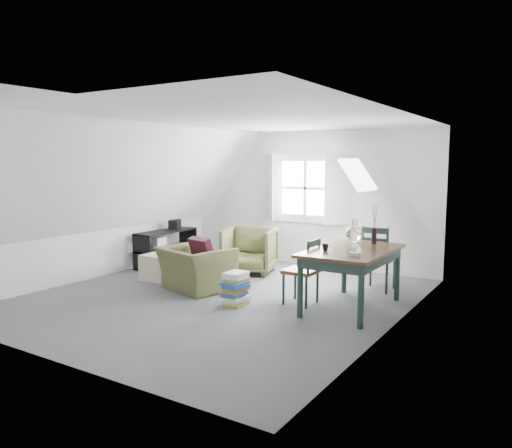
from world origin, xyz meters
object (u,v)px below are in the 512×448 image
Objects in this scene: armchair_far at (250,272)px; dining_table at (352,257)px; armchair_near at (196,290)px; media_shelf at (165,250)px; ottoman at (166,267)px; dining_chair_far at (378,257)px; dining_chair_near at (303,270)px; magazine_stack at (236,289)px.

armchair_far is 2.67m from dining_table.
media_shelf reaches higher than armchair_near.
armchair_far is at bearing 51.99° from ottoman.
media_shelf is at bearing 165.01° from dining_table.
dining_chair_far is 0.76× the size of media_shelf.
ottoman is 1.12m from media_shelf.
dining_chair_near is 0.95m from magazine_stack.
dining_chair_near is 2.02× the size of magazine_stack.
armchair_far is 0.89× the size of dining_chair_far.
ottoman is 1.94m from magazine_stack.
dining_chair_far is 1.40m from dining_chair_near.
dining_chair_far is (2.34, 1.42, 0.51)m from armchair_near.
armchair_near is at bearing -95.59° from dining_chair_near.
media_shelf reaches higher than armchair_far.
dining_table is 1.11m from dining_chair_far.
armchair_near is 1.59× the size of ottoman.
media_shelf is at bearing -7.20° from dining_chair_far.
dining_table is at bearing 78.84° from dining_chair_far.
dining_chair_far is 3.99m from media_shelf.
media_shelf is (-3.36, 0.92, -0.17)m from dining_chair_near.
dining_table is at bearing 0.71° from ottoman.
dining_chair_near is 3.48m from media_shelf.
dining_table is at bearing -43.67° from armchair_far.
dining_table is 1.77× the size of dining_chair_near.
media_shelf is at bearing -17.59° from armchair_near.
armchair_far is 0.55× the size of dining_table.
dining_chair_near is (1.68, -1.27, 0.47)m from armchair_far.
ottoman is 0.49× the size of media_shelf.
media_shelf is (-1.63, 1.09, 0.30)m from armchair_near.
dining_chair_near is at bearing -54.99° from armchair_far.
armchair_near is 1.79m from dining_chair_near.
armchair_far is 0.97× the size of dining_chair_near.
media_shelf reaches higher than magazine_stack.
armchair_far is 1.39× the size of ottoman.
dining_chair_far reaches higher than dining_chair_near.
armchair_far is 2.16m from dining_chair_near.
armchair_near is 0.94m from ottoman.
dining_chair_far is at bearing 52.17° from magazine_stack.
ottoman is at bearing -42.14° from media_shelf.
armchair_near is at bearing -18.13° from ottoman.
dining_chair_near is (-0.62, -1.25, -0.04)m from dining_chair_far.
magazine_stack is (1.83, -0.63, 0.01)m from ottoman.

